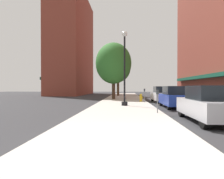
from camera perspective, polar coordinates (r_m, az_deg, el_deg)
ground_plane at (r=23.90m, az=12.89°, el=-3.13°), size 90.00×90.00×0.00m
sidewalk_slab at (r=24.59m, az=3.26°, el=-2.87°), size 4.80×50.00×0.12m
building_far_background at (r=44.86m, az=-11.02°, el=11.90°), size 6.80×18.00×20.67m
lamppost at (r=16.34m, az=3.52°, el=6.36°), size 0.48×0.48×5.90m
fire_hydrant at (r=20.89m, az=8.05°, el=-2.25°), size 0.33×0.26×0.79m
parking_meter_near at (r=11.94m, az=12.55°, el=-2.40°), size 0.14×0.09×1.31m
parking_meter_far at (r=19.92m, az=9.04°, el=-1.16°), size 0.14×0.09×1.31m
tree_near at (r=34.80m, az=1.69°, el=6.10°), size 4.26×4.26×7.22m
tree_mid at (r=25.11m, az=0.42°, el=7.29°), size 4.35×4.35×6.87m
car_silver at (r=10.25m, az=25.39°, el=-3.75°), size 1.80×4.30×1.66m
car_blue at (r=16.32m, az=17.16°, el=-2.08°), size 1.80×4.30×1.66m
car_white at (r=21.81m, az=13.76°, el=-1.38°), size 1.80×4.30×1.66m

